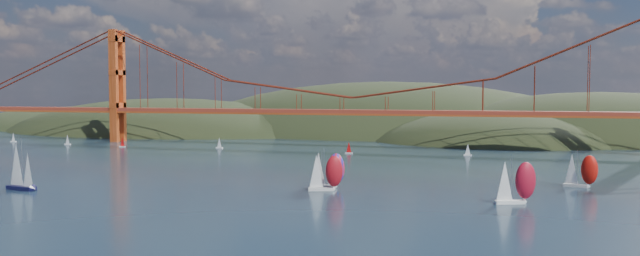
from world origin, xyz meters
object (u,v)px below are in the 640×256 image
object	(u,v)px
sloop_navy	(20,167)
racer_0	(325,172)
racer_1	(515,181)
racer_3	(580,170)
racer_rwb	(327,169)

from	to	relation	value
sloop_navy	racer_0	world-z (taller)	sloop_navy
racer_0	racer_1	bearing A→B (deg)	-26.24
racer_0	racer_1	world-z (taller)	racer_1
sloop_navy	racer_1	distance (m)	118.90
racer_0	racer_3	bearing A→B (deg)	2.43
racer_0	racer_rwb	distance (m)	4.77
sloop_navy	racer_0	size ratio (longest dim) A/B	1.33
racer_0	racer_3	distance (m)	65.68
racer_1	racer_rwb	xyz separation A→B (m)	(-45.68, 9.69, -0.17)
racer_1	racer_3	distance (m)	33.93
racer_0	racer_rwb	size ratio (longest dim) A/B	0.98
sloop_navy	racer_3	size ratio (longest dim) A/B	1.37
racer_rwb	sloop_navy	bearing A→B (deg)	-169.68
sloop_navy	racer_1	bearing A→B (deg)	16.16
racer_1	racer_rwb	distance (m)	46.70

